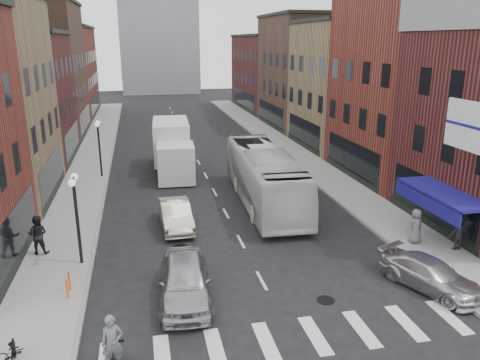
# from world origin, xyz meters

# --- Properties ---
(ground) EXTENTS (160.00, 160.00, 0.00)m
(ground) POSITION_xyz_m (0.00, 0.00, 0.00)
(ground) COLOR black
(ground) RESTS_ON ground
(sidewalk_left) EXTENTS (3.00, 74.00, 0.15)m
(sidewalk_left) POSITION_xyz_m (-8.50, 22.00, 0.07)
(sidewalk_left) COLOR gray
(sidewalk_left) RESTS_ON ground
(sidewalk_right) EXTENTS (3.00, 74.00, 0.15)m
(sidewalk_right) POSITION_xyz_m (8.50, 22.00, 0.07)
(sidewalk_right) COLOR gray
(sidewalk_right) RESTS_ON ground
(curb_left) EXTENTS (0.20, 74.00, 0.16)m
(curb_left) POSITION_xyz_m (-7.00, 22.00, 0.00)
(curb_left) COLOR gray
(curb_left) RESTS_ON ground
(curb_right) EXTENTS (0.20, 74.00, 0.16)m
(curb_right) POSITION_xyz_m (7.00, 22.00, 0.00)
(curb_right) COLOR gray
(curb_right) RESTS_ON ground
(crosswalk_stripes) EXTENTS (12.00, 2.20, 0.01)m
(crosswalk_stripes) POSITION_xyz_m (0.00, -3.00, 0.00)
(crosswalk_stripes) COLOR silver
(crosswalk_stripes) RESTS_ON ground
(bldg_left_mid_b) EXTENTS (10.30, 10.20, 10.30)m
(bldg_left_mid_b) POSITION_xyz_m (-14.99, 24.00, 5.15)
(bldg_left_mid_b) COLOR #4C1B1B
(bldg_left_mid_b) RESTS_ON ground
(bldg_left_far_a) EXTENTS (10.30, 12.20, 13.30)m
(bldg_left_far_a) POSITION_xyz_m (-14.99, 35.00, 6.65)
(bldg_left_far_a) COLOR #4B3525
(bldg_left_far_a) RESTS_ON ground
(bldg_left_far_b) EXTENTS (10.30, 16.20, 11.30)m
(bldg_left_far_b) POSITION_xyz_m (-14.99, 49.00, 5.65)
(bldg_left_far_b) COLOR maroon
(bldg_left_far_b) RESTS_ON ground
(bldg_right_mid_a) EXTENTS (10.30, 10.20, 14.30)m
(bldg_right_mid_a) POSITION_xyz_m (15.00, 14.00, 7.15)
(bldg_right_mid_a) COLOR maroon
(bldg_right_mid_a) RESTS_ON ground
(bldg_right_mid_b) EXTENTS (10.30, 10.20, 11.30)m
(bldg_right_mid_b) POSITION_xyz_m (14.99, 24.00, 5.65)
(bldg_right_mid_b) COLOR olive
(bldg_right_mid_b) RESTS_ON ground
(bldg_right_far_a) EXTENTS (10.30, 12.20, 12.30)m
(bldg_right_far_a) POSITION_xyz_m (14.99, 35.00, 6.15)
(bldg_right_far_a) COLOR #4B3525
(bldg_right_far_a) RESTS_ON ground
(bldg_right_far_b) EXTENTS (10.30, 16.20, 10.30)m
(bldg_right_far_b) POSITION_xyz_m (14.99, 49.00, 5.15)
(bldg_right_far_b) COLOR #4C1B1B
(bldg_right_far_b) RESTS_ON ground
(awning_blue) EXTENTS (1.80, 5.00, 0.78)m
(awning_blue) POSITION_xyz_m (8.93, 2.50, 2.63)
(awning_blue) COLOR navy
(awning_blue) RESTS_ON ground
(billboard_sign) EXTENTS (1.52, 3.00, 3.70)m
(billboard_sign) POSITION_xyz_m (8.59, 0.50, 6.13)
(billboard_sign) COLOR black
(billboard_sign) RESTS_ON ground
(streetlamp_near) EXTENTS (0.32, 1.22, 4.11)m
(streetlamp_near) POSITION_xyz_m (-7.40, 4.00, 2.91)
(streetlamp_near) COLOR black
(streetlamp_near) RESTS_ON ground
(streetlamp_far) EXTENTS (0.32, 1.22, 4.11)m
(streetlamp_far) POSITION_xyz_m (-7.40, 18.00, 2.91)
(streetlamp_far) COLOR black
(streetlamp_far) RESTS_ON ground
(bike_rack) EXTENTS (0.08, 0.68, 0.80)m
(bike_rack) POSITION_xyz_m (-7.60, 1.30, 0.55)
(bike_rack) COLOR #D8590C
(bike_rack) RESTS_ON sidewalk_left
(box_truck) EXTENTS (2.89, 8.61, 3.70)m
(box_truck) POSITION_xyz_m (-2.24, 18.50, 1.83)
(box_truck) COLOR silver
(box_truck) RESTS_ON ground
(motorcycle_rider) EXTENTS (0.64, 2.20, 2.24)m
(motorcycle_rider) POSITION_xyz_m (-5.67, -3.94, 1.05)
(motorcycle_rider) COLOR black
(motorcycle_rider) RESTS_ON ground
(transit_bus) EXTENTS (3.34, 12.09, 3.34)m
(transit_bus) POSITION_xyz_m (2.61, 10.32, 1.67)
(transit_bus) COLOR silver
(transit_bus) RESTS_ON ground
(sedan_left_near) EXTENTS (2.24, 4.86, 1.61)m
(sedan_left_near) POSITION_xyz_m (-3.23, 0.24, 0.81)
(sedan_left_near) COLOR #A6A6AB
(sedan_left_near) RESTS_ON ground
(sedan_left_far) EXTENTS (1.67, 4.37, 1.42)m
(sedan_left_far) POSITION_xyz_m (-2.98, 7.55, 0.71)
(sedan_left_far) COLOR beige
(sedan_left_far) RESTS_ON ground
(curb_car) EXTENTS (3.17, 4.54, 1.22)m
(curb_car) POSITION_xyz_m (6.38, -1.04, 0.61)
(curb_car) COLOR silver
(curb_car) RESTS_ON ground
(parked_bicycle) EXTENTS (1.04, 1.95, 0.98)m
(parked_bicycle) POSITION_xyz_m (-8.60, -2.86, 0.64)
(parked_bicycle) COLOR black
(parked_bicycle) RESTS_ON sidewalk_left
(ped_left_solo) EXTENTS (0.96, 0.66, 1.83)m
(ped_left_solo) POSITION_xyz_m (-9.38, 5.41, 1.07)
(ped_left_solo) COLOR black
(ped_left_solo) RESTS_ON sidewalk_left
(ped_right_a) EXTENTS (1.13, 0.59, 1.72)m
(ped_right_a) POSITION_xyz_m (9.60, 1.71, 1.01)
(ped_right_a) COLOR black
(ped_right_a) RESTS_ON sidewalk_right
(ped_right_c) EXTENTS (0.90, 0.66, 1.69)m
(ped_right_c) POSITION_xyz_m (8.11, 2.82, 0.99)
(ped_right_c) COLOR slate
(ped_right_c) RESTS_ON sidewalk_right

